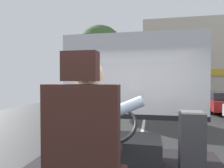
# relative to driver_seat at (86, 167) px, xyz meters

# --- Properties ---
(ground) EXTENTS (18.00, 44.00, 0.06)m
(ground) POSITION_rel_driver_seat_xyz_m (0.09, 9.30, -1.41)
(ground) COLOR #2E2E2E
(driver_seat) EXTENTS (0.48, 0.48, 1.32)m
(driver_seat) POSITION_rel_driver_seat_xyz_m (0.00, 0.00, 0.00)
(driver_seat) COLOR black
(driver_seat) RESTS_ON bus_floor
(bus_driver) EXTENTS (0.76, 0.57, 0.83)m
(bus_driver) POSITION_rel_driver_seat_xyz_m (0.00, 0.11, 0.20)
(bus_driver) COLOR black
(bus_driver) RESTS_ON driver_seat
(steering_console) EXTENTS (1.10, 1.03, 0.84)m
(steering_console) POSITION_rel_driver_seat_xyz_m (-0.00, 1.26, -0.34)
(steering_console) COLOR black
(steering_console) RESTS_ON bus_floor
(fare_box) EXTENTS (0.28, 0.22, 0.77)m
(fare_box) POSITION_rel_driver_seat_xyz_m (0.89, 1.20, -0.18)
(fare_box) COLOR #333338
(fare_box) RESTS_ON bus_floor
(windshield_panel) EXTENTS (2.50, 0.08, 1.48)m
(windshield_panel) POSITION_rel_driver_seat_xyz_m (0.09, 2.12, 0.49)
(windshield_panel) COLOR silver
(street_tree) EXTENTS (2.85, 2.85, 5.35)m
(street_tree) POSITION_rel_driver_seat_xyz_m (-2.77, 10.84, 2.51)
(street_tree) COLOR #4C3828
(street_tree) RESTS_ON ground
(shop_building) EXTENTS (13.91, 5.20, 7.48)m
(shop_building) POSITION_rel_driver_seat_xyz_m (6.56, 19.79, 2.35)
(shop_building) COLOR #BCB29E
(shop_building) RESTS_ON ground
(parked_car_red) EXTENTS (1.86, 4.06, 1.20)m
(parked_car_red) POSITION_rel_driver_seat_xyz_m (4.52, 11.79, -0.76)
(parked_car_red) COLOR maroon
(parked_car_red) RESTS_ON ground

